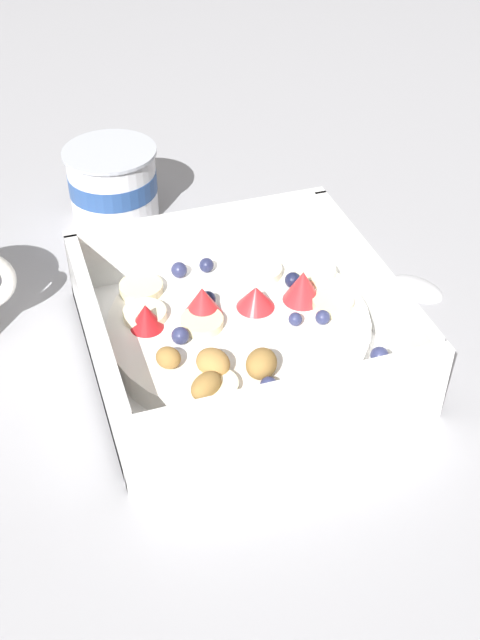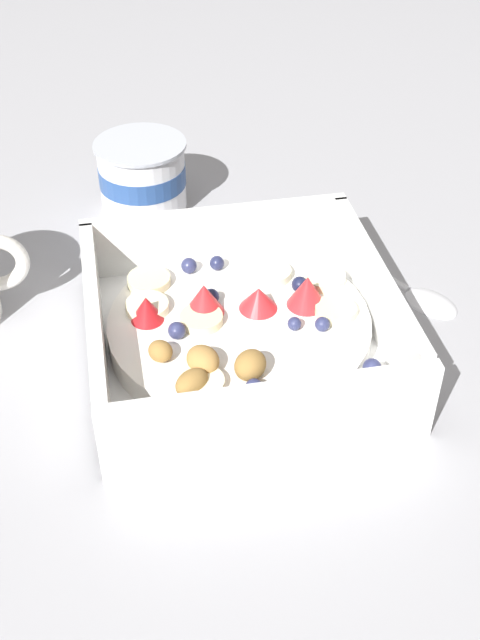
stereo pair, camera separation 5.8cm
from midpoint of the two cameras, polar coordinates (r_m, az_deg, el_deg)
ground_plane at (r=0.61m, az=-1.37°, el=-1.82°), size 2.40×2.40×0.00m
fruit_bowl at (r=0.59m, az=-2.87°, el=-0.81°), size 0.22×0.22×0.06m
spoon at (r=0.68m, az=8.40°, el=3.30°), size 0.10×0.16×0.01m
yogurt_cup at (r=0.76m, az=-11.40°, el=9.62°), size 0.09×0.09×0.07m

